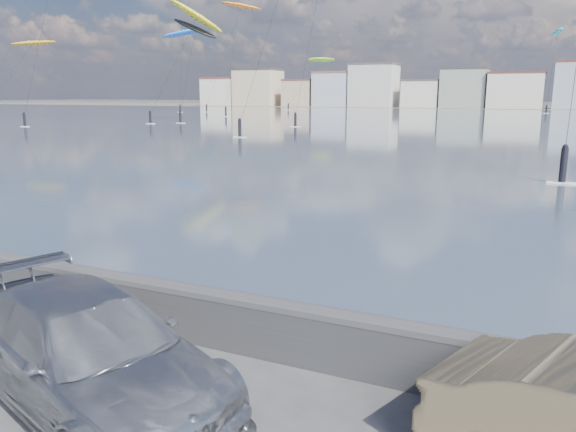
% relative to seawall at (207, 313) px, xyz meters
% --- Properties ---
extents(ground, '(700.00, 700.00, 0.00)m').
position_rel_seawall_xyz_m(ground, '(0.00, -2.70, -0.58)').
color(ground, '#333335').
rests_on(ground, ground).
extents(bay_water, '(500.00, 177.00, 0.00)m').
position_rel_seawall_xyz_m(bay_water, '(0.00, 88.80, -0.58)').
color(bay_water, '#3C4B67').
rests_on(bay_water, ground).
extents(far_shore_strip, '(500.00, 60.00, 0.00)m').
position_rel_seawall_xyz_m(far_shore_strip, '(0.00, 197.30, -0.57)').
color(far_shore_strip, '#4C473D').
rests_on(far_shore_strip, ground).
extents(seawall, '(400.00, 0.36, 1.08)m').
position_rel_seawall_xyz_m(seawall, '(0.00, 0.00, 0.00)').
color(seawall, '#28282B').
rests_on(seawall, ground).
extents(far_buildings, '(240.79, 13.26, 14.60)m').
position_rel_seawall_xyz_m(far_buildings, '(1.31, 183.30, 5.44)').
color(far_buildings, silver).
rests_on(far_buildings, ground).
extents(car_silver, '(6.02, 3.97, 1.62)m').
position_rel_seawall_xyz_m(car_silver, '(-0.45, -2.39, 0.23)').
color(car_silver, '#AFB2B8').
rests_on(car_silver, ground).
extents(kitesurfer_0, '(9.10, 13.17, 21.58)m').
position_rel_seawall_xyz_m(kitesurfer_0, '(-81.90, 115.67, 18.79)').
color(kitesurfer_0, blue).
rests_on(kitesurfer_0, ground).
extents(kitesurfer_7, '(10.74, 20.03, 28.49)m').
position_rel_seawall_xyz_m(kitesurfer_7, '(-71.60, 127.59, 26.20)').
color(kitesurfer_7, orange).
rests_on(kitesurfer_7, ground).
extents(kitesurfer_8, '(8.01, 19.70, 15.20)m').
position_rel_seawall_xyz_m(kitesurfer_8, '(-58.51, 151.49, 13.48)').
color(kitesurfer_8, '#8CD826').
rests_on(kitesurfer_8, ground).
extents(kitesurfer_9, '(3.59, 11.76, 19.88)m').
position_rel_seawall_xyz_m(kitesurfer_9, '(4.35, 144.62, 17.75)').
color(kitesurfer_9, '#19BFBF').
rests_on(kitesurfer_9, ground).
extents(kitesurfer_12, '(8.43, 14.38, 14.67)m').
position_rel_seawall_xyz_m(kitesurfer_12, '(-86.07, 72.39, 13.14)').
color(kitesurfer_12, '#BF8C19').
rests_on(kitesurfer_12, ground).
extents(kitesurfer_15, '(7.13, 12.19, 17.04)m').
position_rel_seawall_xyz_m(kitesurfer_15, '(-49.55, 73.28, 14.02)').
color(kitesurfer_15, black).
rests_on(kitesurfer_15, ground).
extents(kitesurfer_16, '(7.70, 16.28, 19.61)m').
position_rel_seawall_xyz_m(kitesurfer_16, '(-48.54, 72.32, 15.97)').
color(kitesurfer_16, yellow).
rests_on(kitesurfer_16, ground).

